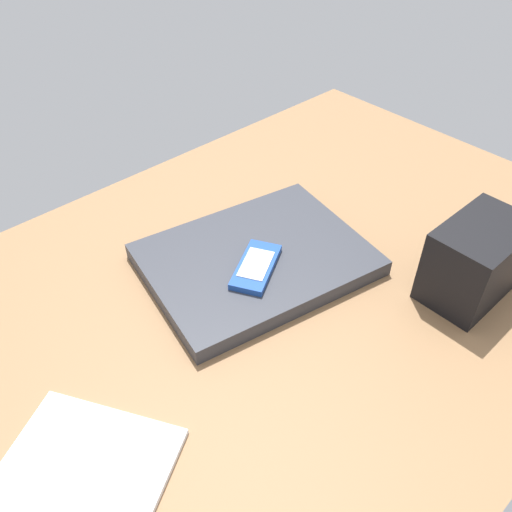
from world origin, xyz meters
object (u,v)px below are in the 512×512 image
at_px(laptop_closed, 256,259).
at_px(notepad, 83,472).
at_px(cell_phone_on_laptop, 256,267).
at_px(desk_organizer, 475,260).

xyz_separation_m(laptop_closed, notepad, (0.36, 0.12, -0.01)).
relative_size(laptop_closed, notepad, 1.82).
height_order(laptop_closed, cell_phone_on_laptop, cell_phone_on_laptop).
bearing_deg(laptop_closed, notepad, 29.57).
xyz_separation_m(cell_phone_on_laptop, desk_organizer, (-0.22, 0.22, 0.03)).
xyz_separation_m(cell_phone_on_laptop, notepad, (0.34, 0.09, -0.03)).
relative_size(desk_organizer, notepad, 0.80).
bearing_deg(notepad, laptop_closed, 167.38).
height_order(laptop_closed, desk_organizer, desk_organizer).
distance_m(laptop_closed, cell_phone_on_laptop, 0.04).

